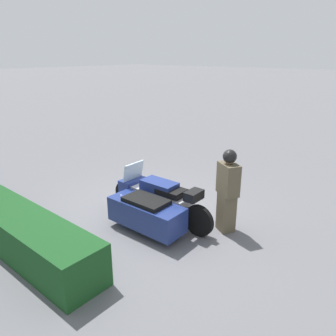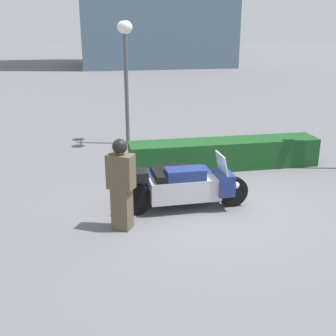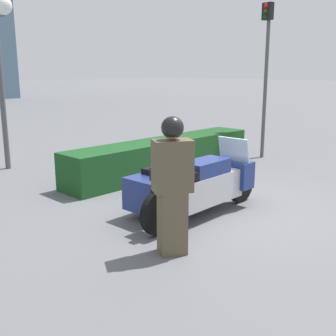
# 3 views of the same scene
# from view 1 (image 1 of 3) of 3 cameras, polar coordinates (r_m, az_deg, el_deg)

# --- Properties ---
(ground_plane) EXTENTS (160.00, 160.00, 0.00)m
(ground_plane) POSITION_cam_1_polar(r_m,az_deg,el_deg) (7.46, -4.31, -7.96)
(ground_plane) COLOR slate
(police_motorcycle) EXTENTS (2.66, 1.15, 1.15)m
(police_motorcycle) POSITION_cam_1_polar(r_m,az_deg,el_deg) (6.80, -3.34, -6.38)
(police_motorcycle) COLOR black
(police_motorcycle) RESTS_ON ground
(officer_rider) EXTENTS (0.54, 0.48, 1.70)m
(officer_rider) POSITION_cam_1_polar(r_m,az_deg,el_deg) (6.52, 10.35, -3.63)
(officer_rider) COLOR brown
(officer_rider) RESTS_ON ground
(hedge_bush_curbside) EXTENTS (4.97, 0.83, 0.74)m
(hedge_bush_curbside) POSITION_cam_1_polar(r_m,az_deg,el_deg) (6.97, -26.01, -8.68)
(hedge_bush_curbside) COLOR #19471E
(hedge_bush_curbside) RESTS_ON ground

